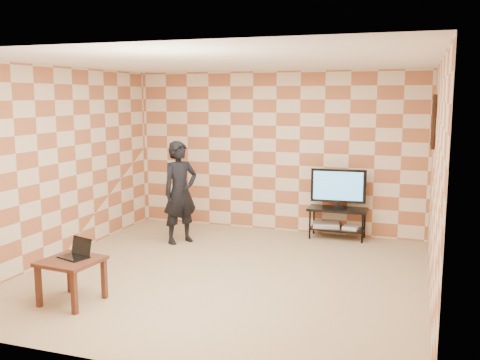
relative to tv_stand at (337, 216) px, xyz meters
name	(u,v)px	position (x,y,z in m)	size (l,w,h in m)	color
floor	(225,274)	(-1.11, -2.25, -0.36)	(5.00, 5.00, 0.00)	tan
wall_back	(276,152)	(-1.11, 0.25, 0.99)	(5.00, 0.02, 2.70)	beige
wall_front	(119,211)	(-1.11, -4.75, 0.99)	(5.00, 0.02, 2.70)	beige
wall_left	(58,163)	(-3.61, -2.25, 0.99)	(0.02, 5.00, 2.70)	beige
wall_right	(436,181)	(1.39, -2.25, 0.99)	(0.02, 5.00, 2.70)	beige
ceiling	(224,62)	(-1.11, -2.25, 2.34)	(5.00, 5.00, 0.02)	white
wall_art	(433,121)	(1.36, -0.70, 1.59)	(0.04, 0.72, 0.72)	black
tv_stand	(337,216)	(0.00, 0.00, 0.00)	(0.95, 0.43, 0.50)	black
tv	(338,187)	(0.00, 0.00, 0.49)	(0.88, 0.18, 0.64)	black
dvd_player	(326,225)	(-0.18, 0.01, -0.16)	(0.42, 0.30, 0.07)	#AFAFB1
game_console	(350,228)	(0.21, -0.03, -0.17)	(0.24, 0.17, 0.05)	silver
side_table	(71,267)	(-2.39, -3.70, 0.05)	(0.64, 0.64, 0.50)	#3B1D11
laptop	(77,253)	(-2.38, -3.60, 0.18)	(0.38, 0.33, 0.21)	black
person	(180,192)	(-2.30, -1.02, 0.44)	(0.58, 0.38, 1.60)	black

